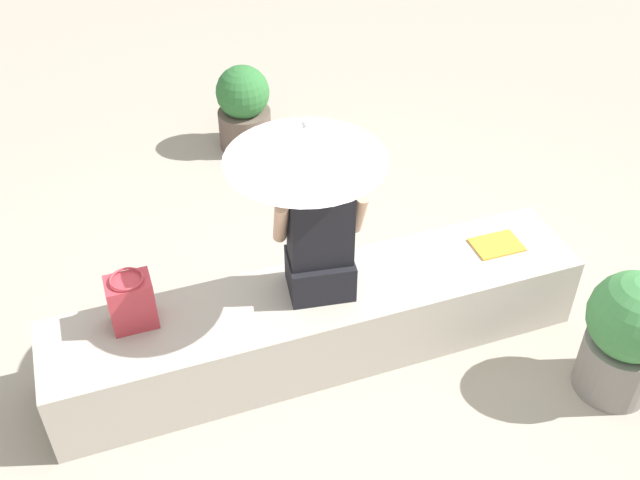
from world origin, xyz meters
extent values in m
plane|color=#9E9384|center=(0.00, 0.00, 0.00)|extent=(14.00, 14.00, 0.00)
cube|color=#A8A093|center=(0.00, 0.00, 0.23)|extent=(2.97, 0.57, 0.46)
cube|color=black|center=(0.01, 0.03, 0.57)|extent=(0.38, 0.33, 0.22)
cube|color=black|center=(0.01, 0.03, 0.92)|extent=(0.35, 0.24, 0.48)
sphere|color=tan|center=(0.01, 0.03, 1.26)|extent=(0.20, 0.20, 0.20)
cylinder|color=tan|center=(-0.19, 0.06, 0.94)|extent=(0.10, 0.21, 0.32)
cylinder|color=tan|center=(0.21, 0.00, 0.94)|extent=(0.10, 0.21, 0.32)
cylinder|color=#B7B7BC|center=(-0.08, -0.02, 0.99)|extent=(0.02, 0.02, 1.06)
cone|color=silver|center=(-0.08, -0.02, 1.43)|extent=(0.77, 0.77, 0.17)
sphere|color=#B7B7BC|center=(-0.08, -0.02, 1.53)|extent=(0.03, 0.03, 0.03)
cube|color=#B2333D|center=(-0.97, 0.10, 0.60)|extent=(0.23, 0.17, 0.29)
torus|color=#B2333D|center=(-0.97, 0.10, 0.76)|extent=(0.17, 0.17, 0.01)
cube|color=gold|center=(1.10, 0.03, 0.46)|extent=(0.28, 0.20, 0.01)
cylinder|color=brown|center=(0.18, 2.29, 0.16)|extent=(0.42, 0.42, 0.31)
sphere|color=#2D6B33|center=(0.18, 2.29, 0.48)|extent=(0.42, 0.42, 0.42)
cylinder|color=gray|center=(1.41, -0.78, 0.17)|extent=(0.41, 0.41, 0.34)
sphere|color=#3D7F42|center=(1.41, -0.78, 0.53)|extent=(0.47, 0.47, 0.47)
camera|label=1|loc=(-0.98, -2.75, 3.21)|focal=41.66mm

